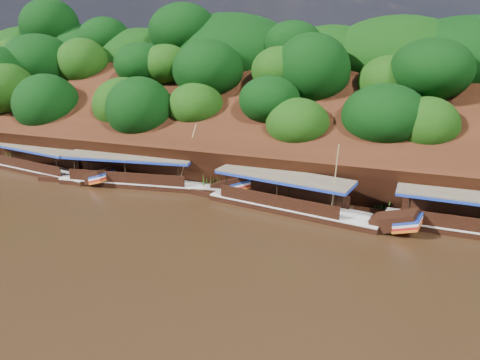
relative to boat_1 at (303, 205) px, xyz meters
The scene contains 6 objects.
ground 7.19m from the boat_1, 100.94° to the right, with size 160.00×160.00×0.00m, color black.
riverbank 15.80m from the boat_1, 94.99° to the left, with size 120.00×30.06×19.40m.
boat_1 is the anchor object (origin of this frame).
boat_2 14.02m from the boat_1, behind, with size 17.44×4.62×6.13m.
boat_3 24.75m from the boat_1, behind, with size 14.47×4.43×3.04m.
reeds 4.70m from the boat_1, 147.72° to the left, with size 49.98×2.59×2.23m.
Camera 1 is at (7.88, -25.33, 13.59)m, focal length 35.00 mm.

